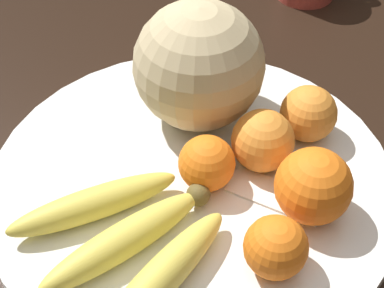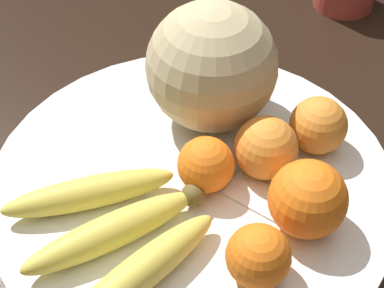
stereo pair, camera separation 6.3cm
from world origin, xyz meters
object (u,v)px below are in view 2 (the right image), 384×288
Objects in this scene: orange_front_right at (308,199)px; banana_bunch at (115,232)px; produce_tag at (273,204)px; orange_mid_center at (206,165)px; orange_back_left at (266,148)px; melon at (212,66)px; orange_back_right at (318,125)px; orange_front_left at (258,256)px; fruit_bowl at (192,183)px.

banana_bunch is at bearing 80.26° from orange_front_right.
banana_bunch reaches higher than produce_tag.
orange_back_left is (0.00, -0.06, 0.00)m from orange_mid_center.
orange_back_left is (0.08, 0.01, -0.00)m from orange_front_right.
melon is 2.30× the size of orange_back_right.
orange_back_right is at bearing -86.18° from produce_tag.
orange_back_right is at bearing -82.34° from orange_mid_center.
orange_front_left is 0.58× the size of produce_tag.
produce_tag is at bearing 31.93° from orange_front_right.
orange_front_left is 0.89× the size of orange_back_left.
orange_back_right reaches higher than banana_bunch.
orange_back_left is 0.07m from orange_back_right.
orange_back_left is at bearing -46.99° from produce_tag.
fruit_bowl is 0.11m from banana_bunch.
orange_back_right is (0.09, -0.06, -0.01)m from orange_front_right.
fruit_bowl is 6.84× the size of orange_back_right.
orange_back_right is (0.02, -0.07, -0.00)m from orange_back_left.
orange_mid_center is 0.08m from produce_tag.
orange_back_right is (0.02, -0.13, 0.00)m from orange_mid_center.
orange_mid_center is 0.13m from orange_back_right.
orange_front_right is 0.74× the size of produce_tag.
orange_front_right reaches higher than fruit_bowl.
banana_bunch is at bearing 53.11° from produce_tag.
melon is 0.18m from orange_front_right.
orange_mid_center reaches higher than fruit_bowl.
banana_bunch is 0.18m from orange_front_right.
orange_front_right is at bearing 175.10° from produce_tag.
orange_back_right is at bearing -87.79° from fruit_bowl.
melon is 0.72× the size of banana_bunch.
melon reaches higher than orange_front_left.
orange_back_right is at bearing -41.52° from orange_front_left.
orange_back_right is at bearing -178.05° from banana_bunch.
orange_mid_center is at bearing 5.04° from orange_front_left.
orange_front_left reaches higher than banana_bunch.
produce_tag is (-0.14, -0.02, -0.07)m from melon.
produce_tag is (0.03, 0.02, -0.04)m from orange_front_right.
fruit_bowl is 5.63× the size of orange_front_right.
produce_tag reaches higher than fruit_bowl.
banana_bunch is at bearing 114.08° from orange_mid_center.
orange_back_left is at bearing -164.33° from melon.
orange_mid_center is at bearing 13.38° from produce_tag.
produce_tag is (-0.06, 0.07, -0.03)m from orange_back_right.
melon reaches higher than banana_bunch.
banana_bunch is at bearing 122.14° from fruit_bowl.
melon is at bearing -20.97° from orange_mid_center.
banana_bunch is 0.14m from orange_front_left.
melon is 0.22m from orange_front_left.
fruit_bowl is at bearing 150.61° from melon.
banana_bunch is 0.11m from orange_mid_center.
orange_back_left reaches higher than banana_bunch.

